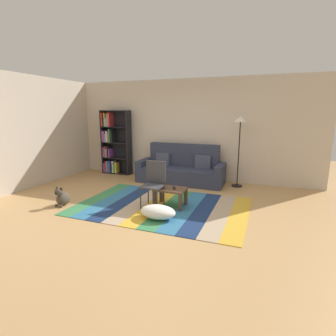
{
  "coord_description": "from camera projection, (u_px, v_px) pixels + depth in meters",
  "views": [
    {
      "loc": [
        2.01,
        -4.42,
        1.83
      ],
      "look_at": [
        0.04,
        0.73,
        0.65
      ],
      "focal_mm": 28.06,
      "sensor_mm": 36.0,
      "label": 1
    }
  ],
  "objects": [
    {
      "name": "standing_lamp",
      "position": [
        240.0,
        128.0,
        6.3
      ],
      "size": [
        0.32,
        0.32,
        1.74
      ],
      "color": "black",
      "rests_on": "ground_plane"
    },
    {
      "name": "folding_chair",
      "position": [
        154.0,
        180.0,
        5.09
      ],
      "size": [
        0.4,
        0.4,
        0.9
      ],
      "rotation": [
        0.0,
        0.0,
        -0.85
      ],
      "color": "#38383D",
      "rests_on": "ground_plane"
    },
    {
      "name": "pouf",
      "position": [
        158.0,
        212.0,
        4.57
      ],
      "size": [
        0.64,
        0.42,
        0.23
      ],
      "primitive_type": "ellipsoid",
      "color": "white",
      "rests_on": "rug"
    },
    {
      "name": "back_wall",
      "position": [
        190.0,
        130.0,
        7.17
      ],
      "size": [
        6.8,
        0.1,
        2.7
      ],
      "primitive_type": "cube",
      "color": "beige",
      "rests_on": "ground_plane"
    },
    {
      "name": "ground_plane",
      "position": [
        153.0,
        208.0,
        5.12
      ],
      "size": [
        14.0,
        14.0,
        0.0
      ],
      "primitive_type": "plane",
      "color": "tan"
    },
    {
      "name": "couch",
      "position": [
        181.0,
        170.0,
        6.93
      ],
      "size": [
        2.26,
        0.8,
        1.0
      ],
      "color": "#2D3347",
      "rests_on": "ground_plane"
    },
    {
      "name": "tv_remote",
      "position": [
        174.0,
        188.0,
        5.1
      ],
      "size": [
        0.1,
        0.15,
        0.02
      ],
      "primitive_type": "cube",
      "rotation": [
        0.0,
        0.0,
        0.44
      ],
      "color": "black",
      "rests_on": "coffee_table"
    },
    {
      "name": "left_wall",
      "position": [
        43.0,
        131.0,
        6.71
      ],
      "size": [
        0.1,
        5.5,
        2.7
      ],
      "primitive_type": "cube",
      "color": "beige",
      "rests_on": "ground_plane"
    },
    {
      "name": "rug",
      "position": [
        162.0,
        206.0,
        5.19
      ],
      "size": [
        3.29,
        2.23,
        0.01
      ],
      "color": "#387F4C",
      "rests_on": "ground_plane"
    },
    {
      "name": "dog",
      "position": [
        62.0,
        198.0,
        5.22
      ],
      "size": [
        0.22,
        0.35,
        0.4
      ],
      "color": "#473D33",
      "rests_on": "ground_plane"
    },
    {
      "name": "coffee_table",
      "position": [
        170.0,
        192.0,
        5.13
      ],
      "size": [
        0.61,
        0.43,
        0.36
      ],
      "color": "#513826",
      "rests_on": "rug"
    },
    {
      "name": "bookshelf",
      "position": [
        113.0,
        144.0,
        7.85
      ],
      "size": [
        0.9,
        0.28,
        1.88
      ],
      "color": "black",
      "rests_on": "ground_plane"
    }
  ]
}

